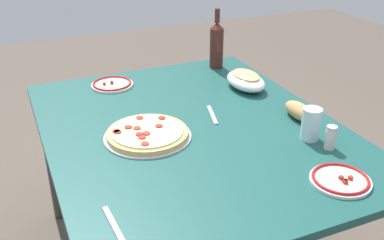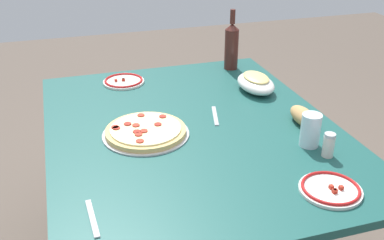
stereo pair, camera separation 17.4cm
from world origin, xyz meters
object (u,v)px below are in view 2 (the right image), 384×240
Objects in this scene: pepperoni_pizza at (146,131)px; spice_shaker at (329,145)px; side_plate_near at (124,81)px; side_plate_far at (331,189)px; water_glass at (310,130)px; wine_bottle at (232,45)px; dining_table at (192,149)px; bread_loaf at (304,117)px; baked_pasta_dish at (256,82)px.

pepperoni_pizza is 0.66m from spice_shaker.
spice_shaker is (-0.88, -0.56, 0.03)m from side_plate_near.
side_plate_far is at bearing -138.38° from pepperoni_pizza.
water_glass is 0.63× the size of side_plate_near.
side_plate_far is at bearing 174.44° from wine_bottle.
side_plate_near reaches higher than dining_table.
water_glass is 0.96m from side_plate_near.
dining_table is 0.46m from bread_loaf.
pepperoni_pizza is (-0.01, 0.18, 0.11)m from dining_table.
pepperoni_pizza is 2.68× the size of water_glass.
pepperoni_pizza is 1.36× the size of baked_pasta_dish.
spice_shaker is at bearing 179.85° from wine_bottle.
bread_loaf is 0.24m from spice_shaker.
side_plate_near is 2.24× the size of spice_shaker.
dining_table is 15.92× the size of spice_shaker.
baked_pasta_dish is 1.23× the size of side_plate_near.
water_glass is at bearing 14.67° from spice_shaker.
dining_table is 0.61m from side_plate_far.
water_glass is at bearing -16.92° from side_plate_far.
bread_loaf is 1.94× the size of spice_shaker.
spice_shaker is at bearing -165.33° from water_glass.
side_plate_far is at bearing 172.29° from baked_pasta_dish.
dining_table is at bearing 27.65° from side_plate_far.
water_glass is 0.09m from spice_shaker.
side_plate_near is at bearing 23.18° from side_plate_far.
pepperoni_pizza is at bearing 65.37° from water_glass.
bread_loaf is at bearing -173.85° from baked_pasta_dish.
baked_pasta_dish is (0.26, -0.38, 0.14)m from dining_table.
wine_bottle is at bearing 3.34° from bread_loaf.
baked_pasta_dish reaches higher than pepperoni_pizza.
bread_loaf is (0.16, -0.06, -0.03)m from water_glass.
spice_shaker is at bearing 179.77° from baked_pasta_dish.
side_plate_near is (-0.04, 0.56, -0.11)m from wine_bottle.
baked_pasta_dish is 0.63m from side_plate_near.
water_glass reaches higher than bread_loaf.
pepperoni_pizza is 0.62m from bread_loaf.
water_glass is at bearing -125.78° from dining_table.
water_glass is 0.17m from bread_loaf.
wine_bottle is 1.11m from side_plate_far.
pepperoni_pizza is 1.93× the size of bread_loaf.
spice_shaker is (-0.91, 0.00, -0.08)m from wine_bottle.
bread_loaf is (0.43, -0.15, 0.02)m from side_plate_far.
wine_bottle is at bearing -86.33° from side_plate_near.
baked_pasta_dish is at bearing -0.23° from spice_shaker.
pepperoni_pizza is 0.60m from water_glass.
baked_pasta_dish is at bearing -2.73° from water_glass.
baked_pasta_dish is (0.27, -0.57, 0.03)m from pepperoni_pizza.
side_plate_far is 2.19× the size of spice_shaker.
baked_pasta_dish is at bearing -115.85° from side_plate_near.
bread_loaf reaches higher than side_plate_far.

